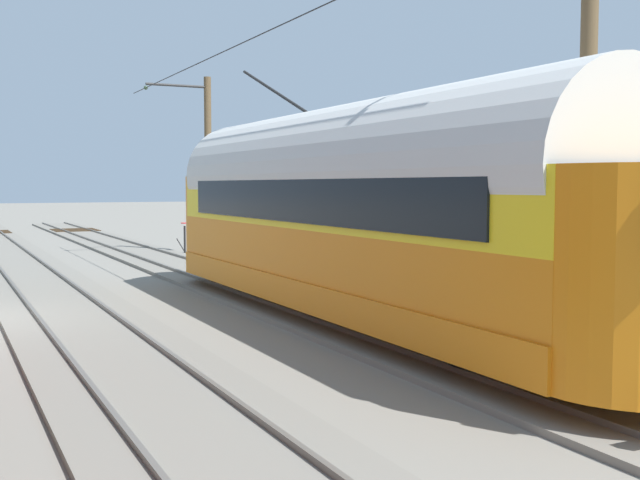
% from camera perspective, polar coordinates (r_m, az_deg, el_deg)
% --- Properties ---
extents(track_streetcar_siding, '(2.80, 80.00, 0.18)m').
position_cam_1_polar(track_streetcar_siding, '(18.61, -3.00, -4.29)').
color(track_streetcar_siding, slate).
rests_on(track_streetcar_siding, ground).
extents(track_adjacent_siding, '(2.80, 80.00, 0.18)m').
position_cam_1_polar(track_adjacent_siding, '(17.31, -17.86, -5.11)').
color(track_adjacent_siding, slate).
rests_on(track_adjacent_siding, ground).
extents(vintage_streetcar, '(2.65, 16.19, 5.53)m').
position_cam_1_polar(vintage_streetcar, '(15.13, 2.44, 2.16)').
color(vintage_streetcar, orange).
rests_on(vintage_streetcar, ground).
extents(catenary_pole_foreground, '(2.65, 0.28, 6.98)m').
position_cam_1_polar(catenary_pole_foreground, '(31.19, -8.31, 5.64)').
color(catenary_pole_foreground, brown).
rests_on(catenary_pole_foreground, ground).
extents(catenary_pole_mid_near, '(2.65, 0.28, 6.98)m').
position_cam_1_polar(catenary_pole_mid_near, '(13.67, 18.74, 7.58)').
color(catenary_pole_mid_near, brown).
rests_on(catenary_pole_mid_near, ground).
extents(overhead_wire_run, '(2.45, 23.99, 0.18)m').
position_cam_1_polar(overhead_wire_run, '(21.87, -6.45, 13.74)').
color(overhead_wire_run, black).
rests_on(overhead_wire_run, ground).
extents(switch_stand, '(0.50, 0.30, 1.24)m').
position_cam_1_polar(switch_stand, '(31.86, -9.90, 0.29)').
color(switch_stand, black).
rests_on(switch_stand, ground).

